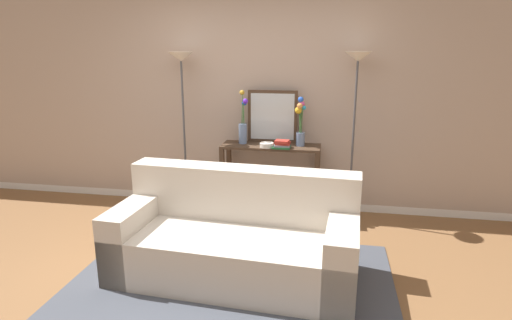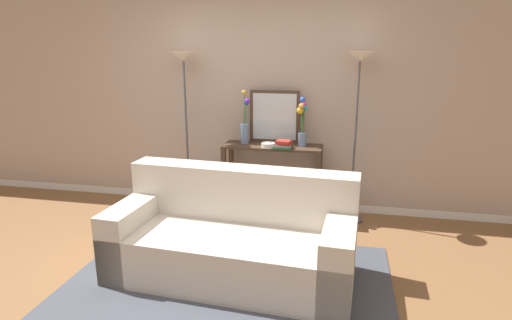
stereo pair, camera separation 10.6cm
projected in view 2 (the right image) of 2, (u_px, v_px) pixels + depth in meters
name	position (u px, v px, depth m)	size (l,w,h in m)	color
ground_plane	(197.00, 286.00, 3.41)	(16.00, 16.00, 0.02)	brown
back_wall	(249.00, 94.00, 4.91)	(12.00, 0.15, 2.72)	white
area_rug	(229.00, 283.00, 3.43)	(2.63, 1.78, 0.01)	#474C56
couch	(234.00, 240.00, 3.50)	(2.05, 0.99, 0.88)	beige
console_table	(272.00, 168.00, 4.74)	(1.10, 0.37, 0.82)	#473323
floor_lamp_left	(185.00, 88.00, 4.71)	(0.28, 0.28, 1.84)	#4C4C51
floor_lamp_right	(358.00, 91.00, 4.33)	(0.28, 0.28, 1.84)	#4C4C51
wall_mirror	(275.00, 117.00, 4.75)	(0.57, 0.02, 0.60)	#473323
vase_tall_flowers	(245.00, 126.00, 4.72)	(0.11, 0.11, 0.60)	#6B84AD
vase_short_flowers	(302.00, 124.00, 4.57)	(0.12, 0.13, 0.54)	#6B84AD
fruit_bowl	(268.00, 145.00, 4.56)	(0.15, 0.15, 0.05)	silver
book_stack	(283.00, 145.00, 4.52)	(0.20, 0.16, 0.09)	#236033
book_row_under_console	(252.00, 208.00, 4.92)	(0.41, 0.18, 0.13)	#6B3360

